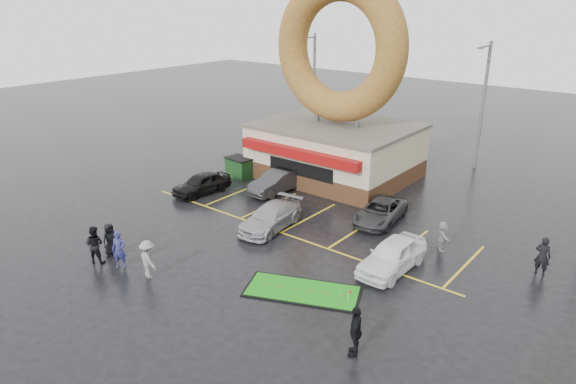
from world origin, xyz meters
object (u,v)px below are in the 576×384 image
Objects in this scene: donut_shop at (337,113)px; putting_green at (303,291)px; dumpster at (240,168)px; car_silver at (271,217)px; streetlight_mid at (483,103)px; streetlight_left at (313,85)px; car_grey at (380,211)px; car_black at (202,183)px; person_cameraman at (356,331)px; car_dgrey at (277,182)px; car_white at (392,255)px; person_blue at (119,250)px.

putting_green is (7.45, -13.55, -4.43)m from donut_shop.
dumpster is 0.34× the size of putting_green.
streetlight_mid is at bearing 67.13° from car_silver.
car_grey is at bearing -41.70° from streetlight_left.
car_black is 17.67m from person_cameraman.
putting_green is (8.55, -8.57, -0.66)m from car_dgrey.
streetlight_left is 5.00× the size of dumpster.
streetlight_left is 2.09× the size of car_grey.
donut_shop reaches higher than streetlight_mid.
car_grey is (4.18, 4.50, -0.05)m from car_silver.
car_black is at bearing 162.01° from car_silver.
donut_shop is 7.65m from dumpster.
streetlight_mid is at bearing 165.90° from person_cameraman.
dumpster is (-14.53, 5.17, -0.08)m from car_white.
car_dgrey is 16.37m from person_cameraman.
donut_shop is at bearing -44.78° from streetlight_left.
person_cameraman reaches higher than person_blue.
streetlight_left reaches higher than person_cameraman.
streetlight_mid is 4.97× the size of person_blue.
car_dgrey reaches higher than car_black.
person_blue is (-7.42, -25.06, -3.88)m from streetlight_mid.
dumpster is at bearing -80.16° from streetlight_left.
person_blue is (-9.90, -7.64, 0.17)m from car_white.
car_black is 4.83m from car_dgrey.
donut_shop is 7.05× the size of person_cameraman.
person_blue reaches higher than car_black.
person_cameraman reaches higher than car_black.
person_cameraman is at bearing -36.70° from car_dgrey.
person_cameraman is (12.42, -10.66, 0.26)m from car_dgrey.
donut_shop is 10.17m from car_black.
car_silver is (3.29, -4.50, -0.05)m from car_dgrey.
car_grey is 11.76m from person_cameraman.
car_silver is at bearing 38.52° from person_blue.
car_dgrey is at bearing 172.02° from car_grey.
person_cameraman is at bearing -41.43° from car_silver.
person_blue is at bearing -64.50° from dumpster.
streetlight_left is 4.97× the size of person_blue.
car_black is 2.17× the size of person_blue.
streetlight_mid is 1.69× the size of putting_green.
car_silver is at bearing -60.76° from streetlight_left.
putting_green is at bearing -8.24° from person_blue.
car_silver is 8.08m from person_blue.
streetlight_mid is at bearing 60.26° from car_black.
car_black is 0.91× the size of car_white.
donut_shop is 3.14× the size of car_white.
car_grey is 13.92m from person_blue.
car_silver is at bearing -76.97° from donut_shop.
streetlight_mid is at bearing 79.25° from car_grey.
car_black is at bearing -79.13° from dumpster.
streetlight_left reaches higher than car_grey.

